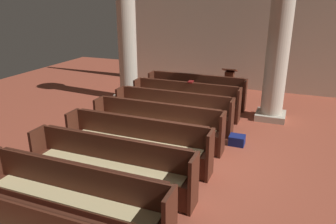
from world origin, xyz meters
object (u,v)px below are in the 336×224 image
pew_row_5 (110,164)px  pew_row_6 (73,196)px  pew_row_0 (196,89)px  lectern (229,86)px  pew_row_2 (173,110)px  pillar_aisle_side (278,49)px  pew_row_1 (186,98)px  pew_row_3 (157,123)px  kneeler_box_navy (237,140)px  pew_row_4 (137,141)px  pillar_far_side (127,40)px  hymn_book (191,82)px

pew_row_5 → pew_row_6: 1.05m
pew_row_0 → lectern: 1.30m
pew_row_2 → pillar_aisle_side: (2.37, 1.66, 1.47)m
pew_row_1 → pew_row_3: bearing=-90.0°
pew_row_2 → kneeler_box_navy: size_ratio=8.79×
pew_row_2 → pillar_aisle_side: 3.24m
pew_row_2 → lectern: bearing=74.4°
pew_row_5 → lectern: (0.86, 6.22, -0.05)m
pillar_aisle_side → kneeler_box_navy: size_ratio=10.60×
pew_row_0 → pew_row_6: bearing=-90.0°
lectern → kneeler_box_navy: (0.92, -3.51, -0.34)m
pew_row_1 → pew_row_5: bearing=-90.0°
pew_row_4 → kneeler_box_navy: pew_row_4 is taller
pew_row_4 → pew_row_5: same height
pew_row_2 → pillar_far_side: bearing=140.5°
pew_row_1 → pew_row_4: (0.00, -3.14, 0.00)m
pillar_aisle_side → kneeler_box_navy: 2.86m
pew_row_3 → pew_row_5: (0.00, -2.10, 0.00)m
pew_row_1 → hymn_book: size_ratio=14.41×
hymn_book → kneeler_box_navy: (1.70, -1.68, -0.86)m
pew_row_2 → pew_row_6: (0.00, -4.19, 0.00)m
pew_row_3 → lectern: lectern is taller
pillar_far_side → kneeler_box_navy: size_ratio=10.60×
pew_row_0 → pillar_aisle_side: 2.82m
pew_row_5 → pillar_far_side: pillar_far_side is taller
pew_row_1 → lectern: size_ratio=2.91×
pillar_aisle_side → pillar_far_side: same height
pew_row_2 → pew_row_6: size_ratio=1.00×
pillar_far_side → kneeler_box_navy: (4.10, -2.35, -1.86)m
pew_row_1 → pew_row_6: 5.24m
pillar_far_side → hymn_book: pillar_far_side is taller
pew_row_1 → pew_row_3: 2.10m
pew_row_2 → pew_row_5: size_ratio=1.00×
pew_row_4 → pew_row_6: 2.10m
pew_row_5 → pew_row_1: bearing=90.0°
pew_row_2 → pew_row_3: (0.00, -1.05, 0.00)m
pew_row_5 → pillar_aisle_side: 5.55m
pew_row_5 → lectern: 6.27m
pew_row_3 → hymn_book: bearing=87.9°
pew_row_3 → hymn_book: size_ratio=14.41×
pew_row_2 → pillar_far_side: 3.34m
lectern → hymn_book: lectern is taller
pew_row_0 → pillar_far_side: (-2.32, -0.18, 1.47)m
pew_row_1 → pew_row_4: size_ratio=1.00×
pew_row_4 → lectern: 5.24m
pew_row_0 → pew_row_3: size_ratio=1.00×
lectern → hymn_book: 2.06m
hymn_book → pew_row_4: bearing=-91.4°
pillar_far_side → lectern: bearing=20.1°
pew_row_5 → hymn_book: 4.41m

